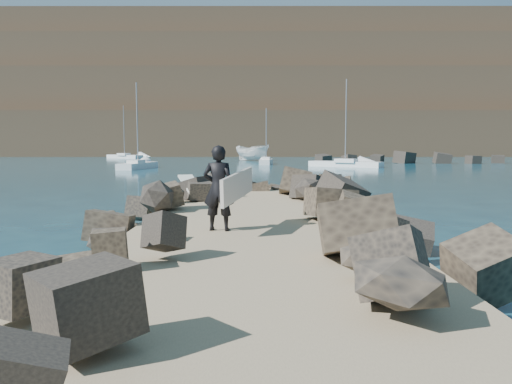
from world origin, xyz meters
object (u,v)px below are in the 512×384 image
(boat_imported, at_px, (253,153))
(surfer_with_board, at_px, (221,188))
(surfboard_resting, at_px, (191,187))
(sailboat_e, at_px, (125,156))

(boat_imported, xyz_separation_m, surfer_with_board, (-0.18, -68.07, 0.33))
(surfer_with_board, bearing_deg, surfboard_resting, 103.26)
(surfboard_resting, xyz_separation_m, sailboat_e, (-22.27, 74.70, -0.69))
(surfboard_resting, relative_size, sailboat_e, 0.23)
(surfer_with_board, xyz_separation_m, sailboat_e, (-23.92, 81.72, -1.27))
(surfboard_resting, xyz_separation_m, boat_imported, (1.83, 61.05, 0.25))
(surfboard_resting, bearing_deg, boat_imported, 69.39)
(surfer_with_board, bearing_deg, sailboat_e, 106.32)
(surfboard_resting, bearing_deg, surfer_with_board, -95.63)
(surfer_with_board, bearing_deg, boat_imported, 89.85)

